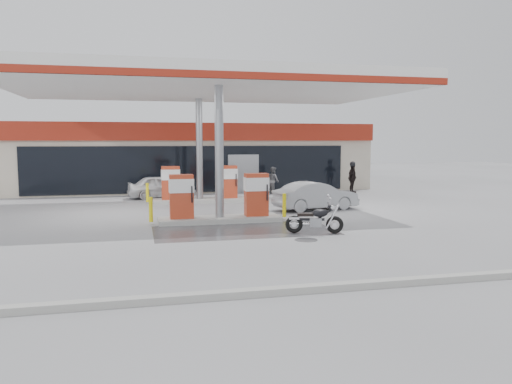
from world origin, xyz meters
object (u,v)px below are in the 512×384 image
pump_island_near (220,203)px  pump_island_far (200,188)px  sedan_white (162,187)px  parked_motorcycle (315,220)px  parked_car_left (98,181)px  attendant (273,180)px  hatchback_silver (316,196)px  biker_walking (352,178)px

pump_island_near → pump_island_far: size_ratio=1.00×
sedan_white → parked_motorcycle: bearing=-164.0°
sedan_white → parked_car_left: (-3.48, 3.63, 0.06)m
parked_motorcycle → attendant: (1.81, 11.81, 0.34)m
hatchback_silver → pump_island_far: bearing=38.9°
attendant → hatchback_silver: size_ratio=0.42×
attendant → hatchback_silver: 6.60m
hatchback_silver → biker_walking: biker_walking is taller
parked_car_left → biker_walking: size_ratio=2.67×
parked_motorcycle → hatchback_silver: 5.56m
parked_motorcycle → hatchback_silver: hatchback_silver is taller
pump_island_near → parked_motorcycle: size_ratio=2.79×
pump_island_far → parked_motorcycle: (2.66, -9.01, -0.28)m
pump_island_near → sedan_white: pump_island_near is taller
biker_walking → attendant: bearing=128.8°
pump_island_near → pump_island_far: bearing=90.0°
pump_island_far → attendant: 5.28m
pump_island_near → sedan_white: bearing=101.8°
pump_island_near → parked_motorcycle: bearing=-48.5°
pump_island_near → attendant: 9.87m
pump_island_near → biker_walking: size_ratio=2.99×
sedan_white → biker_walking: bearing=-95.2°
sedan_white → parked_car_left: bearing=38.5°
pump_island_far → hatchback_silver: size_ratio=1.39×
pump_island_far → sedan_white: pump_island_far is taller
parked_motorcycle → parked_car_left: 16.79m
pump_island_near → pump_island_far: (0.00, 6.00, 0.00)m
parked_car_left → parked_motorcycle: bearing=-149.2°
attendant → pump_island_far: bearing=105.5°
sedan_white → attendant: attendant is taller
parked_motorcycle → biker_walking: size_ratio=1.08×
pump_island_near → parked_car_left: (-5.19, 11.83, -0.05)m
pump_island_near → parked_motorcycle: pump_island_near is taller
pump_island_near → attendant: pump_island_near is taller
attendant → biker_walking: 4.57m
pump_island_near → parked_car_left: bearing=113.7°
pump_island_near → sedan_white: (-1.71, 8.20, -0.11)m
parked_car_left → pump_island_far: bearing=-135.4°
pump_island_far → parked_motorcycle: 9.40m
pump_island_near → parked_motorcycle: (2.66, -3.01, -0.28)m
pump_island_far → sedan_white: size_ratio=1.45×
pump_island_near → biker_walking: pump_island_near is taller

